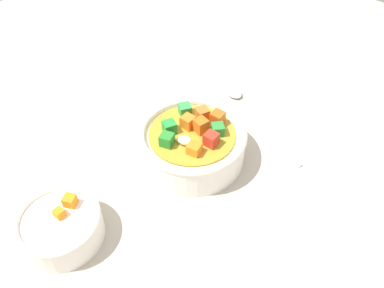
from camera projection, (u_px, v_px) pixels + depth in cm
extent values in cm
cube|color=#BAB2A0|center=(192.00, 161.00, 62.47)|extent=(140.00, 140.00, 2.00)
cylinder|color=white|center=(192.00, 146.00, 60.12)|extent=(15.94, 15.94, 4.61)
torus|color=white|center=(192.00, 133.00, 58.21)|extent=(16.26, 16.26, 1.27)
cylinder|color=#B1942D|center=(192.00, 134.00, 58.34)|extent=(12.81, 12.81, 0.40)
cube|color=#2D8836|center=(218.00, 130.00, 57.53)|extent=(2.48, 2.48, 1.66)
cube|color=#27862B|center=(167.00, 140.00, 55.98)|extent=(2.22, 2.22, 1.78)
cube|color=green|center=(169.00, 127.00, 57.84)|extent=(2.34, 2.34, 1.75)
cube|color=orange|center=(202.00, 114.00, 59.75)|extent=(2.32, 2.32, 1.88)
cube|color=orange|center=(188.00, 122.00, 58.59)|extent=(1.79, 1.79, 1.83)
cube|color=green|center=(185.00, 110.00, 60.64)|extent=(2.44, 2.44, 1.66)
cube|color=orange|center=(201.00, 126.00, 57.82)|extent=(2.10, 2.10, 2.10)
cube|color=orange|center=(194.00, 149.00, 54.96)|extent=(2.08, 2.08, 1.48)
cube|color=red|center=(211.00, 139.00, 55.97)|extent=(1.83, 1.83, 1.94)
cube|color=orange|center=(218.00, 118.00, 58.92)|extent=(1.88, 1.88, 2.10)
ellipsoid|color=beige|center=(185.00, 141.00, 56.30)|extent=(2.80, 2.19, 1.17)
cylinder|color=silver|center=(276.00, 138.00, 64.02)|extent=(12.18, 5.92, 0.83)
ellipsoid|color=silver|center=(234.00, 92.00, 72.28)|extent=(4.67, 3.94, 1.09)
cylinder|color=white|center=(61.00, 228.00, 50.52)|extent=(10.68, 10.68, 3.73)
torus|color=white|center=(57.00, 219.00, 49.04)|extent=(10.78, 10.78, 0.85)
cube|color=orange|center=(70.00, 201.00, 50.32)|extent=(1.93, 1.93, 1.46)
cube|color=orange|center=(59.00, 213.00, 49.18)|extent=(1.20, 1.20, 1.16)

